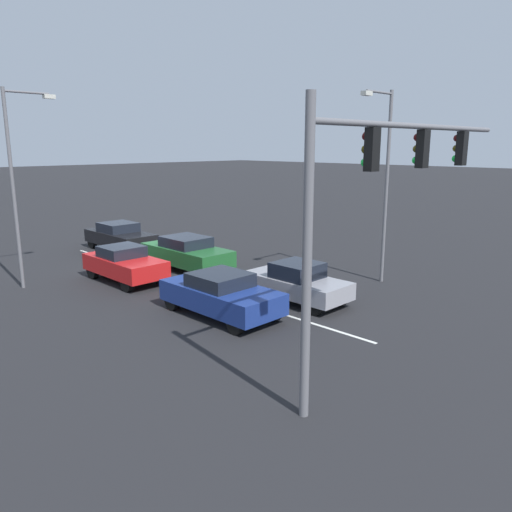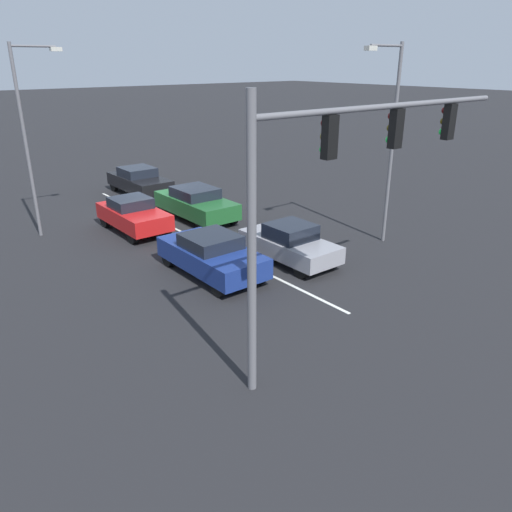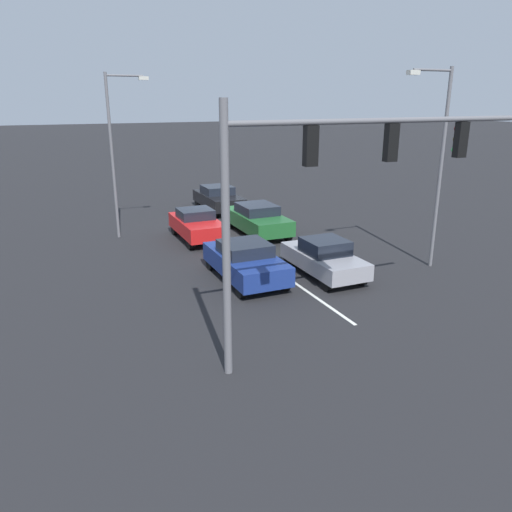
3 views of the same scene
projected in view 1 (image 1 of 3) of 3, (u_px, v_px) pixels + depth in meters
ground_plane at (141, 270)px, 23.04m from camera, size 240.00×240.00×0.00m
lane_stripe_left_divider at (183, 283)px, 20.80m from camera, size 0.12×18.47×0.01m
car_gray_leftlane_front at (296, 282)px, 18.21m from camera, size 1.75×4.03×1.47m
car_navy_midlane_front at (221, 294)px, 16.69m from camera, size 1.94×4.37×1.47m
car_red_midlane_second at (125, 263)px, 20.89m from camera, size 1.80×4.01×1.49m
car_darkgreen_leftlane_second at (187, 252)px, 22.95m from camera, size 1.93×4.66×1.53m
car_black_leftlane_third at (120, 236)px, 27.07m from camera, size 1.91×4.51×1.51m
traffic_signal_gantry at (384, 180)px, 11.50m from camera, size 8.70×0.37×6.62m
street_lamp_right_shoulder at (18, 175)px, 19.28m from camera, size 2.01×0.24×7.74m
street_lamp_left_shoulder at (384, 174)px, 19.92m from camera, size 2.05×0.24×7.72m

